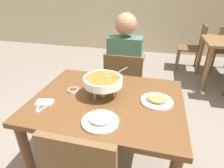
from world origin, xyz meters
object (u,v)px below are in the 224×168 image
chair_diner_main (124,84)px  curry_bowl (103,81)px  rice_plate (100,120)px  dining_table_main (108,111)px  appetizer_plate (157,100)px  sauce_dish (73,90)px  chair_bg_corner (195,45)px  diner_main (125,65)px

chair_diner_main → curry_bowl: size_ratio=2.71×
curry_bowl → rice_plate: curry_bowl is taller
dining_table_main → appetizer_plate: 0.40m
appetizer_plate → sauce_dish: appetizer_plate is taller
chair_diner_main → sauce_dish: size_ratio=10.00×
rice_plate → chair_bg_corner: chair_bg_corner is taller
dining_table_main → diner_main: (0.00, 0.77, 0.10)m
dining_table_main → appetizer_plate: bearing=6.3°
appetizer_plate → chair_bg_corner: chair_bg_corner is taller
appetizer_plate → chair_bg_corner: bearing=75.8°
sauce_dish → chair_diner_main: bearing=66.6°
chair_bg_corner → diner_main: bearing=-118.4°
chair_diner_main → sauce_dish: 0.80m
dining_table_main → chair_bg_corner: 2.91m
rice_plate → sauce_dish: size_ratio=2.67×
chair_diner_main → diner_main: bearing=90.0°
chair_diner_main → diner_main: 0.24m
diner_main → chair_bg_corner: 2.22m
sauce_dish → chair_bg_corner: bearing=63.2°
dining_table_main → chair_diner_main: size_ratio=1.28×
diner_main → rice_plate: bearing=-88.3°
chair_diner_main → appetizer_plate: (0.37, -0.69, 0.27)m
rice_plate → diner_main: bearing=91.7°
rice_plate → chair_bg_corner: 3.18m
chair_diner_main → chair_bg_corner: size_ratio=1.00×
rice_plate → appetizer_plate: size_ratio=1.00×
rice_plate → appetizer_plate: bearing=43.9°
diner_main → curry_bowl: 0.75m
chair_diner_main → chair_bg_corner: bearing=62.0°
diner_main → chair_bg_corner: bearing=61.6°
dining_table_main → chair_bg_corner: chair_bg_corner is taller
diner_main → sauce_dish: diner_main is taller
dining_table_main → sauce_dish: (-0.30, 0.04, 0.13)m
diner_main → chair_bg_corner: size_ratio=1.46×
appetizer_plate → sauce_dish: 0.67m
curry_bowl → appetizer_plate: (0.42, 0.01, -0.11)m
dining_table_main → chair_diner_main: chair_diner_main is taller
dining_table_main → chair_bg_corner: size_ratio=1.28×
dining_table_main → sauce_dish: bearing=172.8°
chair_bg_corner → curry_bowl: bearing=-112.2°
chair_bg_corner → sauce_dish: bearing=-116.8°
chair_diner_main → chair_bg_corner: same height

